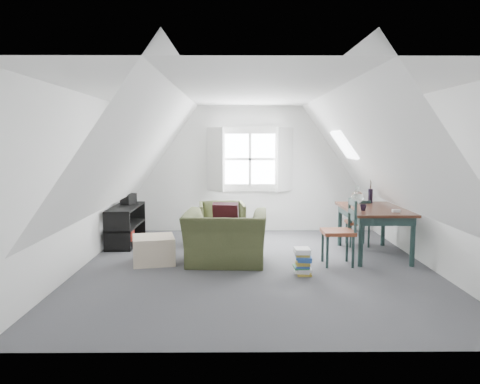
{
  "coord_description": "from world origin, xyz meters",
  "views": [
    {
      "loc": [
        -0.27,
        -6.61,
        1.82
      ],
      "look_at": [
        -0.21,
        0.6,
        1.02
      ],
      "focal_mm": 35.0,
      "sensor_mm": 36.0,
      "label": 1
    }
  ],
  "objects_px": {
    "armchair_near": "(226,263)",
    "dining_chair_near": "(341,231)",
    "dining_table": "(374,214)",
    "magazine_stack": "(303,261)",
    "armchair_far": "(222,243)",
    "ottoman": "(154,250)",
    "dining_chair_far": "(358,222)",
    "media_shelf": "(125,227)"
  },
  "relations": [
    {
      "from": "media_shelf",
      "to": "magazine_stack",
      "type": "bearing_deg",
      "value": -38.14
    },
    {
      "from": "armchair_far",
      "to": "dining_table",
      "type": "height_order",
      "value": "dining_table"
    },
    {
      "from": "dining_chair_near",
      "to": "media_shelf",
      "type": "height_order",
      "value": "dining_chair_near"
    },
    {
      "from": "armchair_far",
      "to": "media_shelf",
      "type": "distance_m",
      "value": 1.73
    },
    {
      "from": "dining_chair_far",
      "to": "dining_chair_near",
      "type": "bearing_deg",
      "value": 80.03
    },
    {
      "from": "dining_table",
      "to": "magazine_stack",
      "type": "xyz_separation_m",
      "value": [
        -1.27,
        -1.07,
        -0.48
      ]
    },
    {
      "from": "dining_chair_far",
      "to": "magazine_stack",
      "type": "bearing_deg",
      "value": 70.54
    },
    {
      "from": "armchair_far",
      "to": "dining_chair_far",
      "type": "xyz_separation_m",
      "value": [
        2.36,
        -0.23,
        0.42
      ]
    },
    {
      "from": "dining_chair_far",
      "to": "dining_chair_near",
      "type": "height_order",
      "value": "dining_chair_near"
    },
    {
      "from": "ottoman",
      "to": "magazine_stack",
      "type": "distance_m",
      "value": 2.23
    },
    {
      "from": "dining_chair_near",
      "to": "magazine_stack",
      "type": "distance_m",
      "value": 0.86
    },
    {
      "from": "magazine_stack",
      "to": "media_shelf",
      "type": "bearing_deg",
      "value": 146.27
    },
    {
      "from": "ottoman",
      "to": "dining_table",
      "type": "xyz_separation_m",
      "value": [
        3.41,
        0.45,
        0.46
      ]
    },
    {
      "from": "armchair_far",
      "to": "dining_table",
      "type": "xyz_separation_m",
      "value": [
        2.43,
        -0.87,
        0.66
      ]
    },
    {
      "from": "dining_chair_near",
      "to": "media_shelf",
      "type": "distance_m",
      "value": 3.76
    },
    {
      "from": "dining_chair_far",
      "to": "dining_chair_near",
      "type": "relative_size",
      "value": 0.84
    },
    {
      "from": "media_shelf",
      "to": "magazine_stack",
      "type": "xyz_separation_m",
      "value": [
        2.86,
        -1.91,
        -0.12
      ]
    },
    {
      "from": "armchair_far",
      "to": "media_shelf",
      "type": "xyz_separation_m",
      "value": [
        -1.7,
        -0.03,
        0.3
      ]
    },
    {
      "from": "armchair_far",
      "to": "armchair_near",
      "type": "bearing_deg",
      "value": -90.65
    },
    {
      "from": "armchair_far",
      "to": "ottoman",
      "type": "bearing_deg",
      "value": -131.24
    },
    {
      "from": "ottoman",
      "to": "dining_chair_near",
      "type": "relative_size",
      "value": 0.62
    },
    {
      "from": "armchair_far",
      "to": "media_shelf",
      "type": "relative_size",
      "value": 0.62
    },
    {
      "from": "media_shelf",
      "to": "dining_table",
      "type": "bearing_deg",
      "value": -15.88
    },
    {
      "from": "armchair_near",
      "to": "dining_chair_near",
      "type": "xyz_separation_m",
      "value": [
        1.68,
        -0.08,
        0.51
      ]
    },
    {
      "from": "ottoman",
      "to": "armchair_near",
      "type": "bearing_deg",
      "value": -2.46
    },
    {
      "from": "dining_table",
      "to": "ottoman",
      "type": "bearing_deg",
      "value": -169.11
    },
    {
      "from": "dining_table",
      "to": "magazine_stack",
      "type": "bearing_deg",
      "value": -136.31
    },
    {
      "from": "dining_chair_near",
      "to": "media_shelf",
      "type": "xyz_separation_m",
      "value": [
        -3.48,
        1.41,
        -0.2
      ]
    },
    {
      "from": "media_shelf",
      "to": "magazine_stack",
      "type": "distance_m",
      "value": 3.44
    },
    {
      "from": "armchair_near",
      "to": "magazine_stack",
      "type": "height_order",
      "value": "armchair_near"
    },
    {
      "from": "armchair_near",
      "to": "armchair_far",
      "type": "height_order",
      "value": "armchair_near"
    },
    {
      "from": "armchair_near",
      "to": "armchair_far",
      "type": "relative_size",
      "value": 1.47
    },
    {
      "from": "armchair_near",
      "to": "magazine_stack",
      "type": "relative_size",
      "value": 3.33
    },
    {
      "from": "dining_chair_near",
      "to": "armchair_far",
      "type": "bearing_deg",
      "value": -128.02
    },
    {
      "from": "armchair_far",
      "to": "dining_table",
      "type": "relative_size",
      "value": 0.53
    },
    {
      "from": "armchair_far",
      "to": "dining_chair_near",
      "type": "bearing_deg",
      "value": -43.78
    },
    {
      "from": "armchair_far",
      "to": "ottoman",
      "type": "height_order",
      "value": "ottoman"
    },
    {
      "from": "armchair_far",
      "to": "dining_chair_near",
      "type": "height_order",
      "value": "dining_chair_near"
    },
    {
      "from": "dining_chair_near",
      "to": "magazine_stack",
      "type": "bearing_deg",
      "value": -49.98
    },
    {
      "from": "dining_chair_near",
      "to": "armchair_near",
      "type": "bearing_deg",
      "value": -91.61
    },
    {
      "from": "dining_table",
      "to": "dining_chair_near",
      "type": "height_order",
      "value": "dining_chair_near"
    },
    {
      "from": "ottoman",
      "to": "dining_chair_far",
      "type": "xyz_separation_m",
      "value": [
        3.34,
        1.09,
        0.22
      ]
    }
  ]
}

